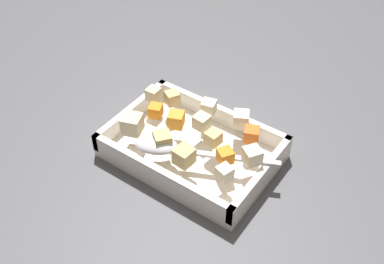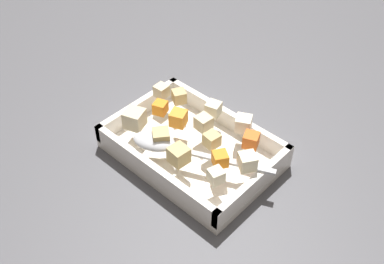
# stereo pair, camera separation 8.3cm
# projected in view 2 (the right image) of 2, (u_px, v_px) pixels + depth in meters

# --- Properties ---
(ground_plane) EXTENTS (4.00, 4.00, 0.00)m
(ground_plane) POSITION_uv_depth(u_px,v_px,m) (195.00, 154.00, 0.87)
(ground_plane) COLOR #4C4C51
(baking_dish) EXTENTS (0.29, 0.20, 0.05)m
(baking_dish) POSITION_uv_depth(u_px,v_px,m) (192.00, 150.00, 0.86)
(baking_dish) COLOR white
(baking_dish) RESTS_ON ground_plane
(carrot_chunk_heap_side) EXTENTS (0.04, 0.04, 0.03)m
(carrot_chunk_heap_side) POSITION_uv_depth(u_px,v_px,m) (178.00, 118.00, 0.85)
(carrot_chunk_heap_side) COLOR orange
(carrot_chunk_heap_side) RESTS_ON baking_dish
(carrot_chunk_center) EXTENTS (0.03, 0.03, 0.03)m
(carrot_chunk_center) POSITION_uv_depth(u_px,v_px,m) (251.00, 140.00, 0.81)
(carrot_chunk_center) COLOR orange
(carrot_chunk_center) RESTS_ON baking_dish
(carrot_chunk_heap_top) EXTENTS (0.03, 0.03, 0.02)m
(carrot_chunk_heap_top) POSITION_uv_depth(u_px,v_px,m) (220.00, 159.00, 0.78)
(carrot_chunk_heap_top) COLOR orange
(carrot_chunk_heap_top) RESTS_ON baking_dish
(carrot_chunk_corner_ne) EXTENTS (0.03, 0.03, 0.02)m
(carrot_chunk_corner_ne) POSITION_uv_depth(u_px,v_px,m) (162.00, 107.00, 0.88)
(carrot_chunk_corner_ne) COLOR orange
(carrot_chunk_corner_ne) RESTS_ON baking_dish
(potato_chunk_corner_se) EXTENTS (0.03, 0.03, 0.03)m
(potato_chunk_corner_se) POSITION_uv_depth(u_px,v_px,m) (179.00, 155.00, 0.78)
(potato_chunk_corner_se) COLOR tan
(potato_chunk_corner_se) RESTS_ON baking_dish
(potato_chunk_mid_right) EXTENTS (0.04, 0.04, 0.03)m
(potato_chunk_mid_right) POSITION_uv_depth(u_px,v_px,m) (134.00, 119.00, 0.84)
(potato_chunk_mid_right) COLOR beige
(potato_chunk_mid_right) RESTS_ON baking_dish
(potato_chunk_near_right) EXTENTS (0.03, 0.03, 0.03)m
(potato_chunk_near_right) POSITION_uv_depth(u_px,v_px,m) (213.00, 109.00, 0.87)
(potato_chunk_near_right) COLOR beige
(potato_chunk_near_right) RESTS_ON baking_dish
(potato_chunk_mid_left) EXTENTS (0.03, 0.03, 0.02)m
(potato_chunk_mid_left) POSITION_uv_depth(u_px,v_px,m) (179.00, 96.00, 0.90)
(potato_chunk_mid_left) COLOR tan
(potato_chunk_mid_left) RESTS_ON baking_dish
(potato_chunk_under_handle) EXTENTS (0.03, 0.03, 0.02)m
(potato_chunk_under_handle) POSITION_uv_depth(u_px,v_px,m) (210.00, 141.00, 0.81)
(potato_chunk_under_handle) COLOR tan
(potato_chunk_under_handle) RESTS_ON baking_dish
(potato_chunk_front_center) EXTENTS (0.04, 0.04, 0.03)m
(potato_chunk_front_center) POSITION_uv_depth(u_px,v_px,m) (161.00, 138.00, 0.81)
(potato_chunk_front_center) COLOR tan
(potato_chunk_front_center) RESTS_ON baking_dish
(potato_chunk_back_center) EXTENTS (0.02, 0.02, 0.02)m
(potato_chunk_back_center) POSITION_uv_depth(u_px,v_px,m) (161.00, 91.00, 0.91)
(potato_chunk_back_center) COLOR beige
(potato_chunk_back_center) RESTS_ON baking_dish
(potato_chunk_corner_sw) EXTENTS (0.04, 0.04, 0.03)m
(potato_chunk_corner_sw) POSITION_uv_depth(u_px,v_px,m) (246.00, 163.00, 0.77)
(potato_chunk_corner_sw) COLOR beige
(potato_chunk_corner_sw) RESTS_ON baking_dish
(potato_chunk_near_left) EXTENTS (0.03, 0.03, 0.03)m
(potato_chunk_near_left) POSITION_uv_depth(u_px,v_px,m) (204.00, 123.00, 0.84)
(potato_chunk_near_left) COLOR beige
(potato_chunk_near_left) RESTS_ON baking_dish
(parsnip_chunk_far_right) EXTENTS (0.03, 0.03, 0.02)m
(parsnip_chunk_far_right) POSITION_uv_depth(u_px,v_px,m) (216.00, 176.00, 0.75)
(parsnip_chunk_far_right) COLOR beige
(parsnip_chunk_far_right) RESTS_ON baking_dish
(parsnip_chunk_far_left) EXTENTS (0.04, 0.04, 0.03)m
(parsnip_chunk_far_left) POSITION_uv_depth(u_px,v_px,m) (243.00, 124.00, 0.84)
(parsnip_chunk_far_left) COLOR silver
(parsnip_chunk_far_left) RESTS_ON baking_dish
(serving_spoon) EXTENTS (0.24, 0.13, 0.02)m
(serving_spoon) POSITION_uv_depth(u_px,v_px,m) (162.00, 143.00, 0.81)
(serving_spoon) COLOR silver
(serving_spoon) RESTS_ON baking_dish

